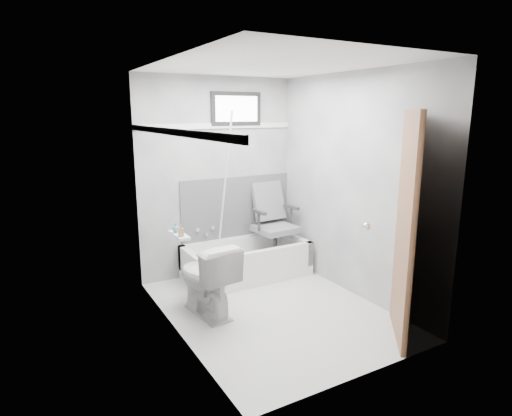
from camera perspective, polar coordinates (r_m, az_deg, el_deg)
floor at (r=4.51m, az=2.24°, el=-13.36°), size 2.60×2.60×0.00m
ceiling at (r=4.08m, az=2.54°, el=18.58°), size 2.60×2.60×0.00m
wall_back at (r=5.26m, az=-5.09°, el=4.09°), size 2.00×0.02×2.40m
wall_front at (r=3.13m, az=15.00°, el=-2.15°), size 2.00×0.02×2.40m
wall_left at (r=3.71m, az=-10.87°, el=0.34°), size 0.02×2.60×2.40m
wall_right at (r=4.73m, az=12.77°, el=2.86°), size 0.02×2.60×2.40m
bathtub at (r=5.27m, az=-1.24°, el=-6.98°), size 1.50×0.70×0.42m
office_chair at (r=5.40m, az=2.61°, el=-2.01°), size 0.61×0.61×0.99m
toilet at (r=4.31m, az=-6.66°, el=-9.33°), size 0.51×0.80×0.74m
door at (r=3.92m, az=24.98°, el=-2.99°), size 0.78×0.78×2.00m
window at (r=5.30m, az=-2.67°, el=13.07°), size 0.66×0.04×0.40m
backerboard at (r=5.43m, az=-2.56°, el=0.10°), size 1.50×0.02×0.78m
trim_back at (r=5.20m, az=-5.16°, el=10.84°), size 2.00×0.02×0.06m
trim_left at (r=3.64m, az=-11.08°, el=9.95°), size 0.02×2.60×0.06m
pole at (r=5.06m, az=-4.28°, el=2.04°), size 0.02×0.51×1.89m
shelf at (r=3.90m, az=-10.20°, el=-3.58°), size 0.10×0.32×0.02m
soap_bottle_a at (r=3.81m, az=-9.98°, el=-2.95°), size 0.05×0.05×0.10m
soap_bottle_b at (r=3.94m, az=-10.66°, el=-2.55°), size 0.07×0.07×0.08m
faucet at (r=5.30m, az=-6.79°, el=-3.10°), size 0.26×0.10×0.16m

